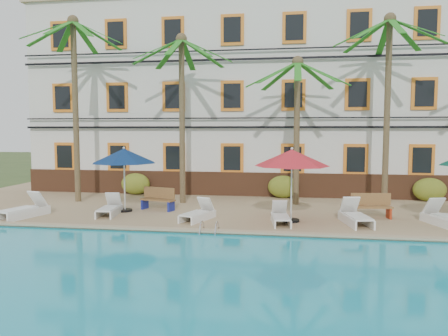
% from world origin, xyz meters
% --- Properties ---
extents(ground, '(100.00, 100.00, 0.00)m').
position_xyz_m(ground, '(0.00, 0.00, 0.00)').
color(ground, '#384C23').
rests_on(ground, ground).
extents(pool_deck, '(30.00, 12.00, 0.25)m').
position_xyz_m(pool_deck, '(0.00, 5.00, 0.12)').
color(pool_deck, tan).
rests_on(pool_deck, ground).
extents(swimming_pool, '(26.00, 12.00, 0.20)m').
position_xyz_m(swimming_pool, '(0.00, -7.00, 0.10)').
color(swimming_pool, '#199FBC').
rests_on(swimming_pool, ground).
extents(pool_coping, '(30.00, 0.35, 0.06)m').
position_xyz_m(pool_coping, '(0.00, -0.90, 0.28)').
color(pool_coping, tan).
rests_on(pool_coping, pool_deck).
extents(hotel_building, '(25.40, 6.44, 10.22)m').
position_xyz_m(hotel_building, '(0.00, 9.98, 5.37)').
color(hotel_building, silver).
rests_on(hotel_building, pool_deck).
extents(palm_a, '(4.54, 4.54, 8.46)m').
position_xyz_m(palm_a, '(-8.36, 4.14, 5.67)').
color(palm_a, brown).
rests_on(palm_a, pool_deck).
extents(palm_b, '(4.54, 4.54, 7.59)m').
position_xyz_m(palm_b, '(-3.45, 4.51, 5.17)').
color(palm_b, brown).
rests_on(palm_b, pool_deck).
extents(palm_c, '(4.54, 4.54, 6.52)m').
position_xyz_m(palm_c, '(1.66, 4.85, 4.54)').
color(palm_c, brown).
rests_on(palm_c, pool_deck).
extents(palm_d, '(4.54, 4.54, 8.13)m').
position_xyz_m(palm_d, '(5.39, 4.58, 5.48)').
color(palm_d, brown).
rests_on(palm_d, pool_deck).
extents(shrub_left, '(1.50, 0.90, 1.10)m').
position_xyz_m(shrub_left, '(-6.46, 6.60, 0.80)').
color(shrub_left, '#26601B').
rests_on(shrub_left, pool_deck).
extents(shrub_mid, '(1.50, 0.90, 1.10)m').
position_xyz_m(shrub_mid, '(1.07, 6.60, 0.80)').
color(shrub_mid, '#26601B').
rests_on(shrub_mid, pool_deck).
extents(shrub_right, '(1.50, 0.90, 1.10)m').
position_xyz_m(shrub_right, '(7.80, 6.60, 0.80)').
color(shrub_right, '#26601B').
rests_on(shrub_right, pool_deck).
extents(umbrella_blue, '(2.64, 2.64, 2.64)m').
position_xyz_m(umbrella_blue, '(-5.25, 2.07, 2.51)').
color(umbrella_blue, black).
rests_on(umbrella_blue, pool_deck).
extents(umbrella_red, '(2.70, 2.70, 2.70)m').
position_xyz_m(umbrella_red, '(1.46, 1.09, 2.55)').
color(umbrella_red, black).
rests_on(umbrella_red, pool_deck).
extents(lounger_a, '(1.22, 2.10, 0.94)m').
position_xyz_m(lounger_a, '(-8.59, 0.37, 0.55)').
color(lounger_a, white).
rests_on(lounger_a, pool_deck).
extents(lounger_b, '(0.85, 1.82, 0.83)m').
position_xyz_m(lounger_b, '(-5.55, 1.26, 0.52)').
color(lounger_b, white).
rests_on(lounger_b, pool_deck).
extents(lounger_c, '(1.14, 1.80, 0.80)m').
position_xyz_m(lounger_c, '(-1.93, 0.82, 0.51)').
color(lounger_c, white).
rests_on(lounger_c, pool_deck).
extents(lounger_d, '(0.79, 1.71, 0.78)m').
position_xyz_m(lounger_d, '(1.10, 0.68, 0.50)').
color(lounger_d, white).
rests_on(lounger_d, pool_deck).
extents(lounger_e, '(1.05, 2.03, 0.91)m').
position_xyz_m(lounger_e, '(3.70, 0.99, 0.55)').
color(lounger_e, white).
rests_on(lounger_e, pool_deck).
extents(lounger_f, '(1.26, 2.04, 0.91)m').
position_xyz_m(lounger_f, '(6.74, 1.25, 0.54)').
color(lounger_f, white).
rests_on(lounger_f, pool_deck).
extents(bench_left, '(1.57, 0.88, 0.93)m').
position_xyz_m(bench_left, '(-3.99, 2.63, 0.72)').
color(bench_left, olive).
rests_on(bench_left, pool_deck).
extents(bench_right, '(1.55, 0.66, 0.93)m').
position_xyz_m(bench_right, '(4.43, 2.22, 0.72)').
color(bench_right, olive).
rests_on(bench_right, pool_deck).
extents(pool_ladder, '(0.54, 0.74, 0.74)m').
position_xyz_m(pool_ladder, '(-1.16, -1.00, 0.25)').
color(pool_ladder, silver).
rests_on(pool_ladder, ground).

